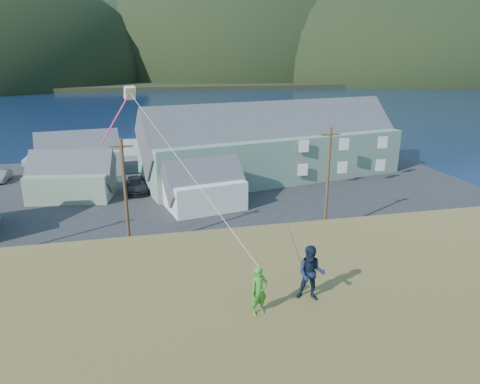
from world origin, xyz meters
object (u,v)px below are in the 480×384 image
object	(u,v)px
shed_white	(204,186)
shed_palegreen_far	(79,155)
kite_flyer_navy	(311,273)
wharf	(120,150)
lodge	(275,143)
shed_palegreen_near	(72,177)
kite_flyer_green	(259,291)

from	to	relation	value
shed_white	shed_palegreen_far	world-z (taller)	shed_palegreen_far
kite_flyer_navy	wharf	bearing A→B (deg)	122.12
lodge	shed_palegreen_near	distance (m)	23.93
lodge	kite_flyer_navy	bearing A→B (deg)	-117.70
wharf	kite_flyer_green	size ratio (longest dim) A/B	17.16
lodge	shed_palegreen_far	bearing A→B (deg)	151.42
shed_palegreen_near	kite_flyer_navy	size ratio (longest dim) A/B	5.21
shed_palegreen_near	shed_palegreen_far	distance (m)	10.44
wharf	shed_white	size ratio (longest dim) A/B	3.03
shed_white	shed_palegreen_far	bearing A→B (deg)	117.95
wharf	shed_white	world-z (taller)	shed_white
kite_flyer_green	shed_palegreen_near	bearing A→B (deg)	90.29
shed_palegreen_near	shed_palegreen_far	xyz separation A→B (m)	(-0.49, 10.42, 0.24)
kite_flyer_green	lodge	bearing A→B (deg)	55.51
lodge	kite_flyer_green	xyz separation A→B (m)	(-12.81, -39.25, 3.53)
shed_palegreen_near	kite_flyer_green	distance (m)	38.05
wharf	lodge	distance (m)	28.38
lodge	kite_flyer_navy	distance (m)	40.55
kite_flyer_navy	lodge	bearing A→B (deg)	97.95
lodge	kite_flyer_navy	world-z (taller)	lodge
shed_palegreen_near	kite_flyer_navy	distance (m)	38.25
shed_palegreen_near	kite_flyer_navy	xyz separation A→B (m)	(12.62, -35.66, 5.71)
shed_palegreen_far	shed_white	bearing A→B (deg)	-58.88
shed_palegreen_far	kite_flyer_navy	distance (m)	48.22
shed_palegreen_near	shed_palegreen_far	bearing A→B (deg)	101.91
wharf	shed_palegreen_far	size ratio (longest dim) A/B	2.37
shed_white	shed_palegreen_far	size ratio (longest dim) A/B	0.78
shed_white	kite_flyer_navy	world-z (taller)	kite_flyer_navy
kite_flyer_green	kite_flyer_navy	world-z (taller)	kite_flyer_navy
wharf	lodge	world-z (taller)	lodge
kite_flyer_green	shed_white	bearing A→B (deg)	68.68
shed_palegreen_far	kite_flyer_navy	xyz separation A→B (m)	(13.12, -46.08, 5.47)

